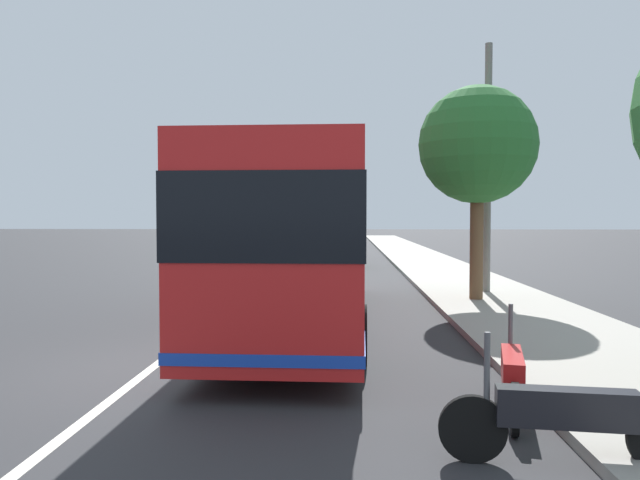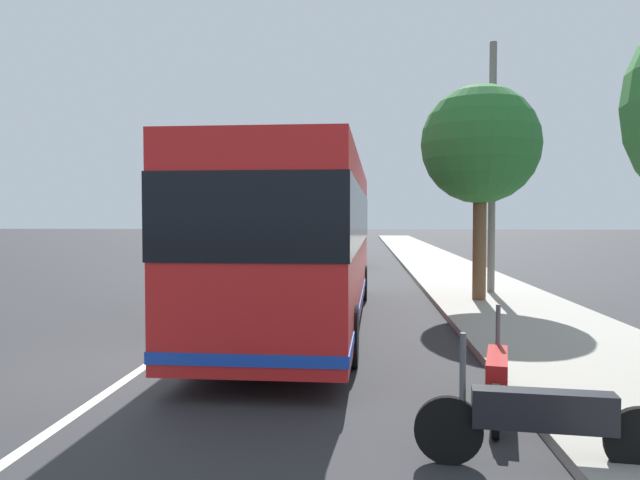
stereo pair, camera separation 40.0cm
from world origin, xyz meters
The scene contains 10 objects.
ground_plane centered at (0.00, 0.00, 0.00)m, with size 220.00×220.00×0.00m, color #2D2D30.
sidewalk_curb centered at (10.00, -7.20, 0.07)m, with size 110.00×3.60×0.14m, color #9E998E.
lane_divider_line centered at (10.00, 0.00, 0.00)m, with size 110.00×0.16×0.01m, color silver.
coach_bus centered at (4.09, -2.16, 1.99)m, with size 12.29×2.91×3.52m.
motorcycle_far_end centered at (-3.65, -5.14, 0.49)m, with size 0.40×2.38×1.28m.
motorcycle_by_tree centered at (-2.01, -5.09, 0.46)m, with size 2.14×0.57×1.24m.
car_far_distant centered at (24.92, -2.21, 0.69)m, with size 4.55×1.97×1.46m.
car_ahead_same_lane centered at (19.30, -2.55, 0.73)m, with size 4.11×2.07×1.52m.
roadside_tree_mid_block centered at (7.32, -6.63, 4.32)m, with size 3.21×3.21×5.96m.
utility_pole centered at (9.02, -7.31, 3.78)m, with size 0.21×0.21×7.57m, color slate.
Camera 2 is at (-9.39, -3.46, 2.39)m, focal length 34.02 mm.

